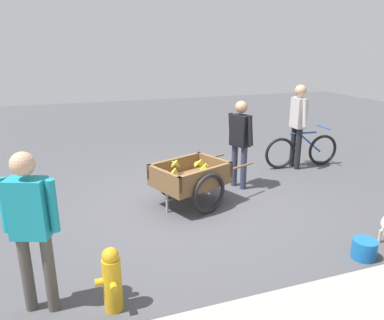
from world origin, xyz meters
name	(u,v)px	position (x,y,z in m)	size (l,w,h in m)	color
ground_plane	(193,204)	(0.00, 0.00, 0.00)	(24.00, 24.00, 0.00)	#47474C
fruit_cart	(190,179)	(0.04, -0.03, 0.43)	(1.81, 1.32, 0.71)	brown
vendor_person	(240,137)	(-1.03, -0.46, 0.93)	(0.31, 0.57, 1.56)	#333851
bicycle	(302,151)	(-2.79, -1.08, 0.35)	(1.66, 0.46, 0.85)	black
cyclist_person	(298,119)	(-2.64, -1.09, 1.04)	(0.23, 0.60, 1.72)	black
fire_hydrant	(112,279)	(1.54, 2.08, 0.33)	(0.25, 0.25, 0.67)	gold
plastic_bucket	(364,249)	(-1.43, 2.15, 0.12)	(0.29, 0.29, 0.24)	#1966B2
bystander_person	(31,220)	(2.20, 1.84, 0.95)	(0.49, 0.31, 1.60)	#4C4742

